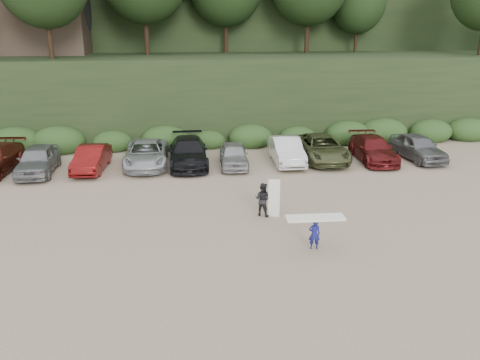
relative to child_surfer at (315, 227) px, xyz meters
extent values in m
plane|color=tan|center=(-4.23, 1.89, -0.91)|extent=(120.00, 120.00, 0.00)
cube|color=black|center=(-4.23, 23.89, 2.09)|extent=(80.00, 14.00, 6.00)
cube|color=black|center=(-4.23, 41.89, 7.09)|extent=(90.00, 30.00, 16.00)
cube|color=#2B491E|center=(-4.78, 16.39, -0.31)|extent=(46.20, 2.00, 1.20)
cube|color=brown|center=(-16.23, 25.89, 7.09)|extent=(8.00, 6.00, 4.00)
imported|color=gray|center=(-13.34, 11.54, -0.09)|extent=(2.12, 4.88, 1.64)
imported|color=maroon|center=(-10.34, 11.75, -0.18)|extent=(1.86, 4.55, 1.47)
imported|color=#A6A9AD|center=(-7.16, 12.28, -0.15)|extent=(2.58, 5.54, 1.54)
imported|color=black|center=(-4.58, 12.17, -0.09)|extent=(2.33, 5.68, 1.64)
imported|color=#9D9DA1|center=(-1.83, 11.54, -0.20)|extent=(1.92, 4.28, 1.43)
imported|color=silver|center=(1.54, 11.85, -0.11)|extent=(1.86, 4.95, 1.61)
imported|color=#4C5330|center=(3.94, 12.21, -0.12)|extent=(2.75, 5.77, 1.59)
imported|color=maroon|center=(7.16, 11.70, -0.15)|extent=(2.42, 5.35, 1.52)
imported|color=slate|center=(10.13, 11.62, -0.10)|extent=(2.31, 4.94, 1.64)
imported|color=navy|center=(0.00, 0.00, -0.30)|extent=(0.49, 0.37, 1.23)
cube|color=white|center=(0.00, 0.00, 0.38)|extent=(2.26, 0.70, 0.09)
imported|color=black|center=(-1.41, 3.57, -0.14)|extent=(0.96, 0.91, 1.56)
cube|color=white|center=(-0.95, 3.25, 0.00)|extent=(0.56, 0.38, 1.83)
camera|label=1|loc=(-4.91, -15.96, 7.37)|focal=35.00mm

